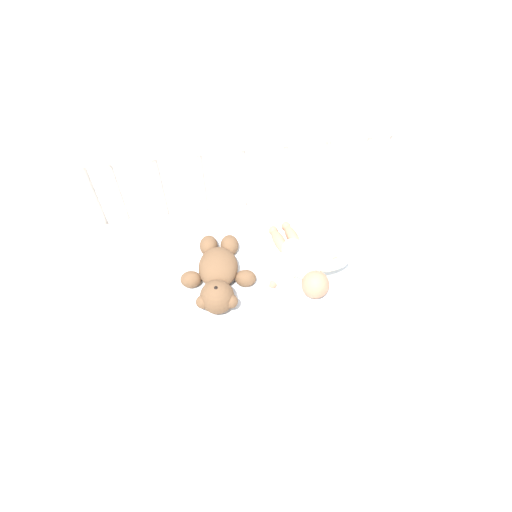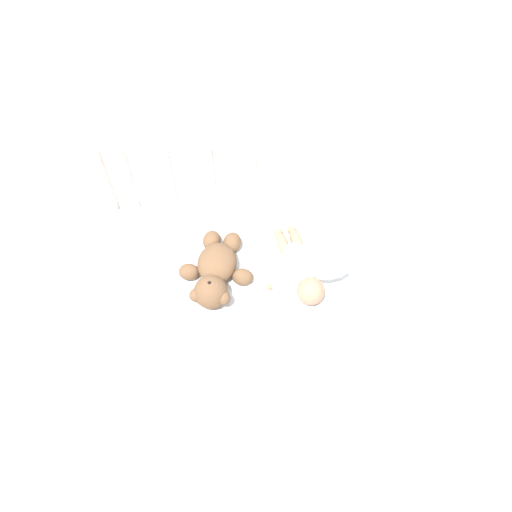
{
  "view_description": "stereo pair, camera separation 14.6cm",
  "coord_description": "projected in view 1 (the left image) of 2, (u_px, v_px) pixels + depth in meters",
  "views": [
    {
      "loc": [
        -0.16,
        -1.07,
        1.97
      ],
      "look_at": [
        0.0,
        -0.01,
        0.49
      ],
      "focal_mm": 32.0,
      "sensor_mm": 36.0,
      "label": 1
    },
    {
      "loc": [
        -0.02,
        -1.08,
        1.97
      ],
      "look_at": [
        0.0,
        -0.01,
        0.49
      ],
      "focal_mm": 32.0,
      "sensor_mm": 36.0,
      "label": 2
    }
  ],
  "objects": [
    {
      "name": "crib_mattress",
      "position": [
        256.0,
        290.0,
        2.05
      ],
      "size": [
        1.3,
        0.6,
        0.43
      ],
      "color": "white",
      "rests_on": "ground_plane"
    },
    {
      "name": "teddy_bear",
      "position": [
        218.0,
        275.0,
        1.78
      ],
      "size": [
        0.3,
        0.38,
        0.13
      ],
      "color": "brown",
      "rests_on": "crib_mattress"
    },
    {
      "name": "blanket",
      "position": [
        262.0,
        266.0,
        1.86
      ],
      "size": [
        0.83,
        0.51,
        0.01
      ],
      "color": "white",
      "rests_on": "crib_mattress"
    },
    {
      "name": "baby",
      "position": [
        302.0,
        263.0,
        1.82
      ],
      "size": [
        0.35,
        0.4,
        0.11
      ],
      "color": "#EAEACC",
      "rests_on": "crib_mattress"
    },
    {
      "name": "ground_plane",
      "position": [
        256.0,
        313.0,
        2.23
      ],
      "size": [
        12.0,
        12.0,
        0.0
      ],
      "primitive_type": "plane",
      "color": "silver"
    },
    {
      "name": "crib_rail",
      "position": [
        244.0,
        184.0,
        1.96
      ],
      "size": [
        1.3,
        0.04,
        0.8
      ],
      "color": "beige",
      "rests_on": "ground_plane"
    }
  ]
}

